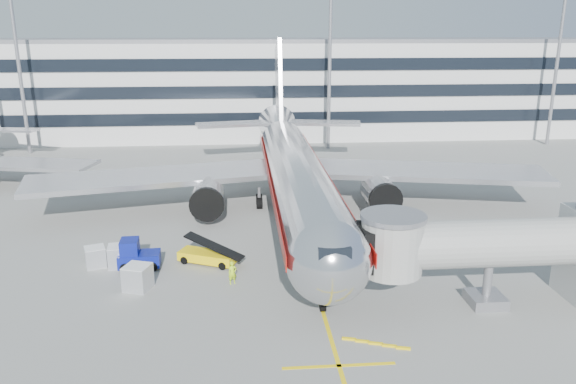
{
  "coord_description": "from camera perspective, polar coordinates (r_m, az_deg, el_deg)",
  "views": [
    {
      "loc": [
        -4.8,
        -39.34,
        16.88
      ],
      "look_at": [
        -1.07,
        5.14,
        4.0
      ],
      "focal_mm": 35.0,
      "sensor_mm": 36.0,
      "label": 1
    }
  ],
  "objects": [
    {
      "name": "baggage_tug",
      "position": [
        42.89,
        -15.14,
        -6.26
      ],
      "size": [
        3.07,
        2.06,
        2.24
      ],
      "color": "navy",
      "rests_on": "ground"
    },
    {
      "name": "light_mast_centre",
      "position": [
        82.37,
        4.29,
        14.66
      ],
      "size": [
        2.4,
        1.2,
        25.45
      ],
      "color": "gray",
      "rests_on": "ground"
    },
    {
      "name": "cargo_container_front",
      "position": [
        44.17,
        -18.99,
        -6.24
      ],
      "size": [
        1.8,
        1.8,
        1.5
      ],
      "color": "silver",
      "rests_on": "ground"
    },
    {
      "name": "lead_in_line",
      "position": [
        52.37,
        0.73,
        -2.7
      ],
      "size": [
        0.25,
        70.0,
        0.01
      ],
      "primitive_type": "cube",
      "color": "yellow",
      "rests_on": "ground"
    },
    {
      "name": "main_jet",
      "position": [
        52.82,
        0.56,
        2.25
      ],
      "size": [
        50.95,
        48.7,
        16.06
      ],
      "color": "silver",
      "rests_on": "ground"
    },
    {
      "name": "stop_bar",
      "position": [
        30.82,
        5.2,
        -17.17
      ],
      "size": [
        6.0,
        0.25,
        0.01
      ],
      "primitive_type": "cube",
      "color": "yellow",
      "rests_on": "ground"
    },
    {
      "name": "belt_loader",
      "position": [
        42.8,
        -8.17,
        -6.4
      ],
      "size": [
        4.6,
        3.23,
        2.19
      ],
      "color": "yellow",
      "rests_on": "ground"
    },
    {
      "name": "light_mast_west",
      "position": [
        86.79,
        -25.89,
        13.22
      ],
      "size": [
        2.4,
        1.2,
        25.45
      ],
      "color": "gray",
      "rests_on": "ground"
    },
    {
      "name": "ground",
      "position": [
        43.08,
        2.01,
        -6.98
      ],
      "size": [
        180.0,
        180.0,
        0.0
      ],
      "primitive_type": "plane",
      "color": "gray",
      "rests_on": "ground"
    },
    {
      "name": "ramp_worker",
      "position": [
        39.21,
        -5.67,
        -8.17
      ],
      "size": [
        0.69,
        0.56,
        1.64
      ],
      "primitive_type": "imported",
      "rotation": [
        0.0,
        0.0,
        0.32
      ],
      "color": "#BFF219",
      "rests_on": "ground"
    },
    {
      "name": "light_mast_east",
      "position": [
        93.87,
        25.86,
        13.33
      ],
      "size": [
        2.4,
        1.2,
        25.45
      ],
      "color": "gray",
      "rests_on": "ground"
    },
    {
      "name": "cargo_container_left",
      "position": [
        39.58,
        -15.03,
        -8.37
      ],
      "size": [
        2.04,
        2.04,
        1.71
      ],
      "color": "silver",
      "rests_on": "ground"
    },
    {
      "name": "terminal",
      "position": [
        97.83,
        -1.99,
        10.76
      ],
      "size": [
        150.0,
        24.25,
        15.6
      ],
      "color": "silver",
      "rests_on": "ground"
    },
    {
      "name": "cargo_container_right",
      "position": [
        43.58,
        -16.77,
        -6.25
      ],
      "size": [
        1.7,
        1.7,
        1.64
      ],
      "color": "silver",
      "rests_on": "ground"
    },
    {
      "name": "jet_bridge",
      "position": [
        37.94,
        22.24,
        -5.21
      ],
      "size": [
        17.8,
        4.5,
        7.0
      ],
      "color": "silver",
      "rests_on": "ground"
    }
  ]
}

